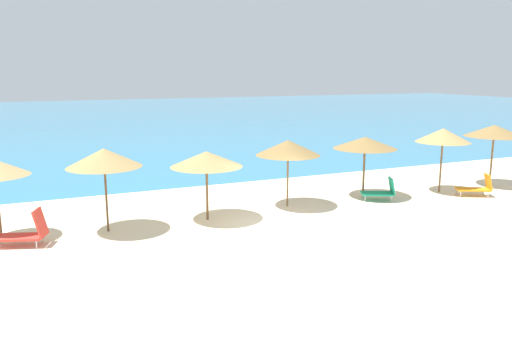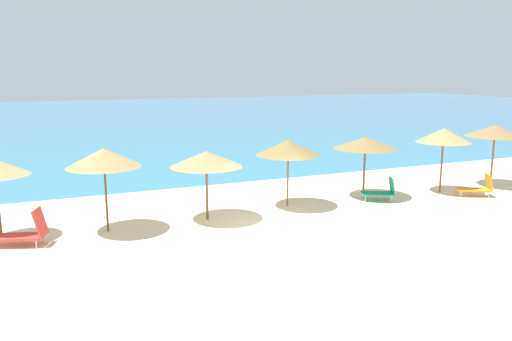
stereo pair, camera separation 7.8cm
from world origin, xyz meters
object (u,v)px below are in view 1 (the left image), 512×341
(beach_umbrella_4, at_px, (288,148))
(beach_umbrella_5, at_px, (365,143))
(lounge_chair_0, at_px, (477,187))
(beach_umbrella_7, at_px, (494,131))
(lounge_chair_3, at_px, (26,232))
(beach_umbrella_3, at_px, (206,159))
(beach_umbrella_6, at_px, (443,135))
(lounge_chair_2, at_px, (381,191))
(beach_umbrella_2, at_px, (104,158))

(beach_umbrella_4, relative_size, beach_umbrella_5, 1.00)
(beach_umbrella_4, bearing_deg, lounge_chair_0, -12.19)
(beach_umbrella_7, distance_m, lounge_chair_3, 19.25)
(beach_umbrella_3, relative_size, beach_umbrella_6, 0.90)
(beach_umbrella_6, distance_m, lounge_chair_0, 2.54)
(beach_umbrella_7, bearing_deg, lounge_chair_0, -149.50)
(lounge_chair_2, bearing_deg, beach_umbrella_3, 113.09)
(lounge_chair_2, xyz_separation_m, lounge_chair_3, (-12.97, -0.19, 0.04))
(beach_umbrella_6, relative_size, lounge_chair_0, 1.86)
(beach_umbrella_5, xyz_separation_m, lounge_chair_2, (0.33, -0.78, -1.87))
(beach_umbrella_6, bearing_deg, beach_umbrella_5, 170.11)
(beach_umbrella_2, xyz_separation_m, beach_umbrella_7, (16.73, -0.05, 0.08))
(beach_umbrella_2, bearing_deg, lounge_chair_3, -169.19)
(beach_umbrella_2, height_order, beach_umbrella_3, beach_umbrella_2)
(beach_umbrella_5, distance_m, lounge_chair_3, 12.81)
(beach_umbrella_3, distance_m, lounge_chair_0, 11.47)
(beach_umbrella_3, xyz_separation_m, lounge_chair_2, (7.22, -0.24, -1.76))
(beach_umbrella_2, relative_size, lounge_chair_3, 1.66)
(beach_umbrella_5, relative_size, lounge_chair_0, 1.74)
(beach_umbrella_2, height_order, beach_umbrella_4, beach_umbrella_2)
(beach_umbrella_3, relative_size, lounge_chair_2, 1.73)
(beach_umbrella_4, bearing_deg, lounge_chair_2, -10.09)
(lounge_chair_0, xyz_separation_m, lounge_chair_2, (-4.05, 1.02, -0.01))
(beach_umbrella_6, height_order, lounge_chair_0, beach_umbrella_6)
(beach_umbrella_3, height_order, beach_umbrella_5, beach_umbrella_5)
(beach_umbrella_4, bearing_deg, beach_umbrella_6, -4.24)
(lounge_chair_0, distance_m, lounge_chair_3, 17.04)
(beach_umbrella_2, height_order, beach_umbrella_5, beach_umbrella_2)
(lounge_chair_2, bearing_deg, beach_umbrella_2, 113.54)
(beach_umbrella_7, height_order, lounge_chair_2, beach_umbrella_7)
(beach_umbrella_2, xyz_separation_m, lounge_chair_0, (14.62, -1.29, -2.03))
(lounge_chair_3, bearing_deg, beach_umbrella_3, -66.77)
(beach_umbrella_3, xyz_separation_m, lounge_chair_0, (11.27, -1.26, -1.76))
(beach_umbrella_2, relative_size, beach_umbrella_7, 0.98)
(beach_umbrella_4, height_order, beach_umbrella_7, beach_umbrella_7)
(beach_umbrella_4, distance_m, beach_umbrella_6, 7.05)
(lounge_chair_2, bearing_deg, beach_umbrella_6, -61.98)
(beach_umbrella_7, height_order, lounge_chair_0, beach_umbrella_7)
(beach_umbrella_4, xyz_separation_m, lounge_chair_2, (3.87, -0.69, -1.89))
(beach_umbrella_7, bearing_deg, lounge_chair_3, -178.78)
(lounge_chair_0, bearing_deg, beach_umbrella_6, 64.49)
(lounge_chair_2, bearing_deg, beach_umbrella_4, 104.90)
(beach_umbrella_7, relative_size, lounge_chair_0, 1.87)
(beach_umbrella_5, height_order, lounge_chair_3, beach_umbrella_5)
(lounge_chair_0, bearing_deg, beach_umbrella_5, 95.45)
(beach_umbrella_5, distance_m, lounge_chair_0, 5.09)
(beach_umbrella_2, relative_size, beach_umbrella_5, 1.06)
(beach_umbrella_7, bearing_deg, beach_umbrella_2, 179.83)
(beach_umbrella_2, relative_size, lounge_chair_2, 1.89)
(beach_umbrella_3, height_order, lounge_chair_0, beach_umbrella_3)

